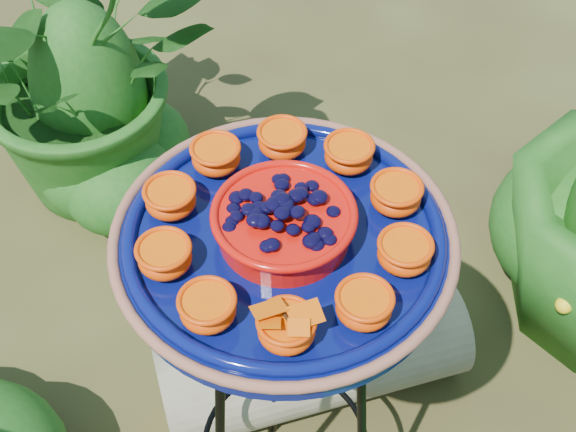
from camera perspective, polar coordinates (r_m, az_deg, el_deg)
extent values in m
torus|color=black|center=(1.01, -0.27, -3.09)|extent=(0.30, 0.30, 0.01)
cylinder|color=black|center=(1.42, -1.06, -8.92)|extent=(0.04, 0.08, 0.80)
cylinder|color=#060E51|center=(0.99, -0.27, -2.05)|extent=(0.52, 0.52, 0.04)
torus|color=brown|center=(0.98, -0.28, -1.45)|extent=(0.43, 0.43, 0.01)
torus|color=#060E51|center=(0.98, -0.28, -1.31)|extent=(0.39, 0.39, 0.02)
cylinder|color=red|center=(0.96, -0.28, -0.62)|extent=(0.20, 0.20, 0.04)
torus|color=red|center=(0.95, -0.29, 0.17)|extent=(0.18, 0.18, 0.01)
ellipsoid|color=black|center=(0.94, -0.29, 0.39)|extent=(0.14, 0.14, 0.03)
ellipsoid|color=#E73302|center=(1.01, 7.66, 1.33)|extent=(0.06, 0.06, 0.03)
cylinder|color=orange|center=(0.99, 7.75, 1.95)|extent=(0.06, 0.06, 0.01)
ellipsoid|color=#E73302|center=(1.05, 4.33, 4.25)|extent=(0.06, 0.06, 0.03)
cylinder|color=orange|center=(1.04, 4.38, 4.88)|extent=(0.06, 0.06, 0.01)
ellipsoid|color=#E73302|center=(1.07, -0.42, 5.26)|extent=(0.06, 0.06, 0.03)
cylinder|color=orange|center=(1.05, -0.43, 5.88)|extent=(0.06, 0.06, 0.01)
ellipsoid|color=#E73302|center=(1.05, -5.13, 4.11)|extent=(0.06, 0.06, 0.03)
cylinder|color=orange|center=(1.04, -5.19, 4.73)|extent=(0.06, 0.06, 0.01)
ellipsoid|color=#E73302|center=(1.00, -8.33, 1.08)|extent=(0.06, 0.06, 0.03)
cylinder|color=orange|center=(0.99, -8.43, 1.70)|extent=(0.06, 0.06, 0.01)
ellipsoid|color=#E73302|center=(0.95, -8.75, -3.00)|extent=(0.06, 0.06, 0.03)
cylinder|color=orange|center=(0.93, -8.86, -2.40)|extent=(0.06, 0.06, 0.01)
ellipsoid|color=#E73302|center=(0.90, -5.72, -6.66)|extent=(0.06, 0.06, 0.03)
cylinder|color=orange|center=(0.88, -5.79, -6.08)|extent=(0.06, 0.06, 0.01)
ellipsoid|color=#E73302|center=(0.88, -0.11, -8.11)|extent=(0.06, 0.06, 0.03)
cylinder|color=orange|center=(0.86, -0.11, -7.54)|extent=(0.06, 0.06, 0.01)
ellipsoid|color=#E73302|center=(0.90, 5.41, -6.48)|extent=(0.06, 0.06, 0.03)
cylinder|color=orange|center=(0.88, 5.48, -5.89)|extent=(0.06, 0.06, 0.01)
ellipsoid|color=#E73302|center=(0.95, 8.26, -2.73)|extent=(0.06, 0.06, 0.03)
cylinder|color=orange|center=(0.94, 8.36, -2.12)|extent=(0.06, 0.06, 0.01)
cylinder|color=black|center=(0.86, -0.11, -7.20)|extent=(0.02, 0.02, 0.00)
cube|color=orange|center=(0.86, -1.40, -6.59)|extent=(0.04, 0.04, 0.01)
cube|color=orange|center=(0.85, 1.27, -7.00)|extent=(0.04, 0.04, 0.01)
cylinder|color=tan|center=(1.74, 1.79, -10.21)|extent=(0.68, 0.49, 0.22)
imported|color=#194F15|center=(2.03, -14.43, 10.62)|extent=(0.89, 0.84, 0.78)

